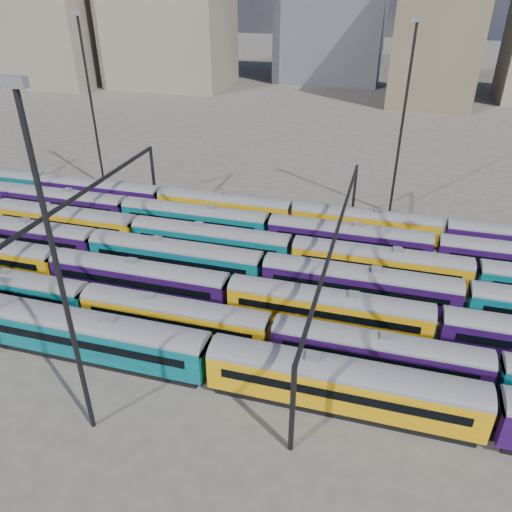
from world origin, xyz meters
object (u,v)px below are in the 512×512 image
(rake_1, at_px, (271,330))
(mast_2, at_px, (58,270))
(rake_2, at_px, (229,290))
(rake_0, at_px, (343,380))

(rake_1, height_order, mast_2, mast_2)
(rake_1, bearing_deg, rake_2, 138.41)
(rake_0, xyz_separation_m, rake_2, (-12.59, 10.00, -0.25))
(rake_2, height_order, mast_2, mast_2)
(rake_1, relative_size, rake_2, 0.94)
(rake_0, relative_size, mast_2, 4.25)
(rake_0, height_order, rake_1, rake_0)
(rake_1, bearing_deg, rake_0, -35.69)
(rake_1, distance_m, rake_2, 7.53)
(rake_2, bearing_deg, rake_0, -38.45)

